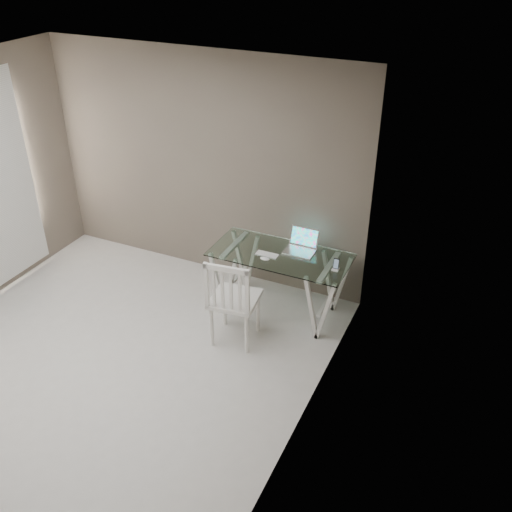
{
  "coord_description": "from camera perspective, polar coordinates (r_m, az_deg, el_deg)",
  "views": [
    {
      "loc": [
        3.16,
        -3.15,
        3.86
      ],
      "look_at": [
        1.05,
        1.43,
        0.85
      ],
      "focal_mm": 40.0,
      "sensor_mm": 36.0,
      "label": 1
    }
  ],
  "objects": [
    {
      "name": "room",
      "position": [
        5.01,
        -18.71,
        3.72
      ],
      "size": [
        4.5,
        4.52,
        2.71
      ],
      "color": "beige",
      "rests_on": "ground"
    },
    {
      "name": "phone_dock",
      "position": [
        5.88,
        7.98,
        -1.1
      ],
      "size": [
        0.07,
        0.07,
        0.13
      ],
      "color": "white",
      "rests_on": "desk"
    },
    {
      "name": "keyboard",
      "position": [
        6.1,
        1.1,
        0.15
      ],
      "size": [
        0.26,
        0.11,
        0.01
      ],
      "primitive_type": "cube",
      "color": "silver",
      "rests_on": "desk"
    },
    {
      "name": "desk",
      "position": [
        6.31,
        2.38,
        -2.66
      ],
      "size": [
        1.5,
        0.7,
        0.75
      ],
      "color": "silver",
      "rests_on": "ground"
    },
    {
      "name": "laptop",
      "position": [
        6.19,
        4.56,
        1.06
      ],
      "size": [
        0.32,
        0.3,
        0.22
      ],
      "color": "silver",
      "rests_on": "desk"
    },
    {
      "name": "chair",
      "position": [
        5.74,
        -2.44,
        -4.26
      ],
      "size": [
        0.52,
        0.52,
        1.03
      ],
      "rotation": [
        0.0,
        0.0,
        0.12
      ],
      "color": "white",
      "rests_on": "ground"
    },
    {
      "name": "mouse",
      "position": [
        6.0,
        0.89,
        -0.27
      ],
      "size": [
        0.11,
        0.06,
        0.03
      ],
      "primitive_type": "ellipsoid",
      "color": "white",
      "rests_on": "desk"
    }
  ]
}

